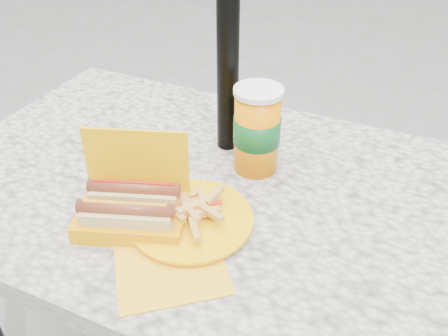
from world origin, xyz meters
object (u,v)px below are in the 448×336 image
at_px(hotdog_box, 132,207).
at_px(soda_cup, 257,130).
at_px(umbrella_pole, 228,1).
at_px(fries_plate, 189,220).

distance_m(hotdog_box, soda_cup, 0.32).
bearing_deg(soda_cup, umbrella_pole, 148.37).
height_order(umbrella_pole, hotdog_box, umbrella_pole).
distance_m(umbrella_pole, fries_plate, 0.45).
distance_m(umbrella_pole, soda_cup, 0.27).
bearing_deg(umbrella_pole, hotdog_box, -98.91).
bearing_deg(hotdog_box, umbrella_pole, 61.56).
xyz_separation_m(hotdog_box, soda_cup, (0.15, 0.27, 0.06)).
distance_m(hotdog_box, fries_plate, 0.11).
bearing_deg(soda_cup, hotdog_box, -118.62).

